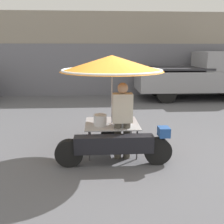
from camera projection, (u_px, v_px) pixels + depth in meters
ground_plane at (136, 156)px, 5.11m from camera, size 36.00×36.00×0.00m
shopfront_building at (112, 54)px, 12.61m from camera, size 28.00×2.06×3.82m
vendor_motorcycle_cart at (112, 76)px, 4.91m from camera, size 2.19×2.06×2.02m
vendor_person at (122, 117)px, 4.84m from camera, size 0.38×0.22×1.52m
pickup_truck at (202, 76)px, 10.89m from camera, size 5.40×1.90×2.06m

